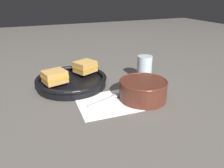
{
  "coord_description": "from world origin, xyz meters",
  "views": [
    {
      "loc": [
        -0.28,
        -0.7,
        0.37
      ],
      "look_at": [
        0.01,
        0.02,
        0.04
      ],
      "focal_mm": 35.0,
      "sensor_mm": 36.0,
      "label": 1
    }
  ],
  "objects_px": {
    "soup_bowl": "(143,89)",
    "drinking_glass": "(144,68)",
    "sandwich_near_left": "(85,67)",
    "skillet": "(72,81)",
    "spoon": "(112,97)",
    "sandwich_near_right": "(55,77)"
  },
  "relations": [
    {
      "from": "spoon",
      "to": "sandwich_near_left",
      "type": "height_order",
      "value": "sandwich_near_left"
    },
    {
      "from": "sandwich_near_right",
      "to": "soup_bowl",
      "type": "bearing_deg",
      "value": -33.22
    },
    {
      "from": "drinking_glass",
      "to": "spoon",
      "type": "bearing_deg",
      "value": -149.26
    },
    {
      "from": "soup_bowl",
      "to": "sandwich_near_left",
      "type": "distance_m",
      "value": 0.3
    },
    {
      "from": "soup_bowl",
      "to": "spoon",
      "type": "bearing_deg",
      "value": 156.42
    },
    {
      "from": "sandwich_near_left",
      "to": "skillet",
      "type": "bearing_deg",
      "value": -153.24
    },
    {
      "from": "drinking_glass",
      "to": "soup_bowl",
      "type": "bearing_deg",
      "value": -121.61
    },
    {
      "from": "spoon",
      "to": "skillet",
      "type": "xyz_separation_m",
      "value": [
        -0.11,
        0.18,
        0.01
      ]
    },
    {
      "from": "sandwich_near_left",
      "to": "soup_bowl",
      "type": "bearing_deg",
      "value": -61.16
    },
    {
      "from": "soup_bowl",
      "to": "drinking_glass",
      "type": "relative_size",
      "value": 1.61
    },
    {
      "from": "soup_bowl",
      "to": "drinking_glass",
      "type": "xyz_separation_m",
      "value": [
        0.1,
        0.17,
        0.01
      ]
    },
    {
      "from": "soup_bowl",
      "to": "sandwich_near_right",
      "type": "xyz_separation_m",
      "value": [
        -0.28,
        0.19,
        0.02
      ]
    },
    {
      "from": "soup_bowl",
      "to": "skillet",
      "type": "distance_m",
      "value": 0.31
    },
    {
      "from": "spoon",
      "to": "sandwich_near_right",
      "type": "xyz_separation_m",
      "value": [
        -0.18,
        0.14,
        0.06
      ]
    },
    {
      "from": "spoon",
      "to": "skillet",
      "type": "bearing_deg",
      "value": 103.13
    },
    {
      "from": "skillet",
      "to": "sandwich_near_left",
      "type": "height_order",
      "value": "sandwich_near_left"
    },
    {
      "from": "sandwich_near_right",
      "to": "drinking_glass",
      "type": "bearing_deg",
      "value": -2.58
    },
    {
      "from": "skillet",
      "to": "drinking_glass",
      "type": "height_order",
      "value": "drinking_glass"
    },
    {
      "from": "skillet",
      "to": "sandwich_near_right",
      "type": "height_order",
      "value": "sandwich_near_right"
    },
    {
      "from": "drinking_glass",
      "to": "sandwich_near_left",
      "type": "bearing_deg",
      "value": 160.06
    },
    {
      "from": "spoon",
      "to": "sandwich_near_left",
      "type": "distance_m",
      "value": 0.22
    },
    {
      "from": "sandwich_near_right",
      "to": "sandwich_near_left",
      "type": "bearing_deg",
      "value": 26.76
    }
  ]
}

